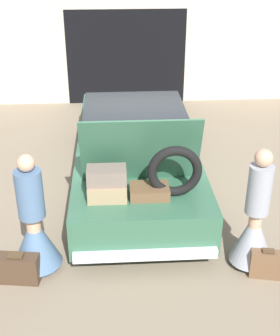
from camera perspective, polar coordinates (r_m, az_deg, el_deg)
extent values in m
plane|color=#7F705B|center=(8.01, -0.57, -1.48)|extent=(40.00, 40.00, 0.00)
cube|color=beige|center=(11.34, -1.73, 14.85)|extent=(12.00, 0.12, 2.80)
cube|color=black|center=(11.34, -1.69, 13.29)|extent=(2.80, 0.02, 2.20)
cube|color=#336047|center=(7.79, -0.59, 1.55)|extent=(1.88, 4.74, 0.58)
cube|color=#1E2328|center=(7.84, -0.72, 5.92)|extent=(1.65, 1.52, 0.47)
cylinder|color=black|center=(9.19, -6.51, 4.68)|extent=(0.18, 0.68, 0.68)
cylinder|color=black|center=(9.26, 4.33, 4.95)|extent=(0.18, 0.68, 0.68)
cylinder|color=black|center=(6.62, -7.49, -5.06)|extent=(0.18, 0.68, 0.68)
cylinder|color=black|center=(6.72, 7.51, -4.56)|extent=(0.18, 0.68, 0.68)
cube|color=silver|center=(5.84, 0.68, -10.55)|extent=(1.78, 0.10, 0.12)
cube|color=#336047|center=(6.16, 0.08, 2.11)|extent=(1.60, 0.31, 0.96)
cube|color=#9E8460|center=(6.00, -4.03, -2.72)|extent=(0.50, 0.38, 0.22)
cube|color=brown|center=(6.03, 1.14, -2.85)|extent=(0.51, 0.35, 0.15)
cube|color=#75665B|center=(5.89, -4.10, -0.93)|extent=(0.50, 0.29, 0.21)
torus|color=black|center=(5.93, 4.27, -0.43)|extent=(0.70, 0.12, 0.70)
cylinder|color=tan|center=(6.01, -12.59, -8.80)|extent=(0.18, 0.18, 0.77)
cone|color=slate|center=(5.99, -12.63, -8.50)|extent=(0.62, 0.62, 0.69)
cylinder|color=slate|center=(5.64, -13.30, -3.12)|extent=(0.32, 0.32, 0.61)
sphere|color=tan|center=(5.45, -13.75, 0.60)|extent=(0.21, 0.21, 0.21)
cylinder|color=tan|center=(6.08, 13.58, -8.36)|extent=(0.16, 0.16, 0.79)
cone|color=#9399A3|center=(6.06, 13.62, -8.06)|extent=(0.55, 0.55, 0.71)
cylinder|color=#9399A3|center=(5.71, 14.35, -2.58)|extent=(0.29, 0.29, 0.63)
sphere|color=tan|center=(5.52, 14.85, 1.20)|extent=(0.21, 0.21, 0.21)
cube|color=#473323|center=(5.98, -14.71, -11.77)|extent=(0.56, 0.27, 0.37)
cube|color=#4C3823|center=(5.85, -14.95, -10.20)|extent=(0.20, 0.14, 0.02)
cube|color=brown|center=(6.05, 15.15, -11.27)|extent=(0.42, 0.21, 0.38)
cube|color=#4C3823|center=(5.92, 15.39, -9.69)|extent=(0.15, 0.11, 0.02)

